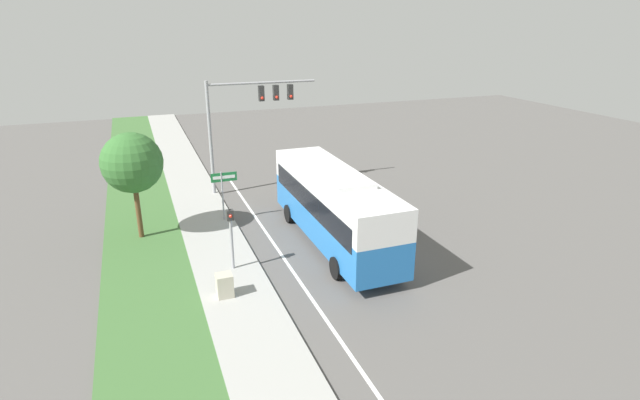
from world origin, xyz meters
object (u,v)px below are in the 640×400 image
Objects in this scene: bus at (334,203)px; pedestrian_signal at (231,229)px; street_sign at (223,186)px; utility_cabinet at (225,285)px; signal_gantry at (246,110)px.

bus reaches higher than pedestrian_signal.
utility_cabinet is at bearing -100.67° from street_sign.
pedestrian_signal reaches higher than street_sign.
bus is 6.78m from utility_cabinet.
utility_cabinet is at bearing -109.18° from pedestrian_signal.
pedestrian_signal is at bearing -107.08° from signal_gantry.
bus is 9.74m from signal_gantry.
utility_cabinet is (-3.86, -12.29, -4.44)m from signal_gantry.
street_sign is at bearing 79.33° from utility_cabinet.
signal_gantry reaches higher than street_sign.
pedestrian_signal is (-5.04, -1.08, -0.13)m from bus.
bus is at bearing -78.04° from signal_gantry.
bus is 1.54× the size of signal_gantry.
utility_cabinet is at bearing -150.90° from bus.
utility_cabinet is (-5.78, -3.22, -1.45)m from bus.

